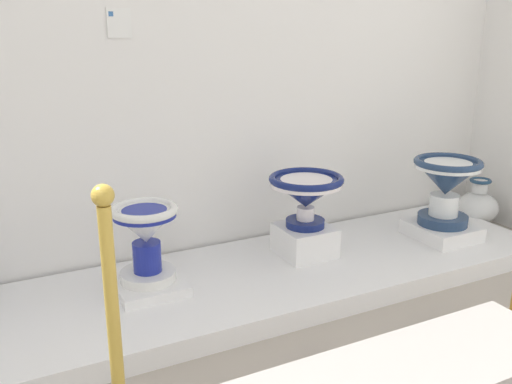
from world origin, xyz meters
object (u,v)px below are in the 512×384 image
at_px(antique_toilet_pale_glazed, 306,191).
at_px(plinth_block_tall_cobalt, 441,230).
at_px(plinth_block_squat_floral, 149,284).
at_px(antique_toilet_squat_floral, 146,232).
at_px(decorative_vase_corner, 478,206).
at_px(antique_toilet_tall_cobalt, 446,181).
at_px(plinth_block_pale_glazed, 305,240).
at_px(info_placard_second, 119,23).

bearing_deg(antique_toilet_pale_glazed, plinth_block_tall_cobalt, -9.97).
bearing_deg(plinth_block_squat_floral, antique_toilet_squat_floral, -116.57).
xyz_separation_m(plinth_block_squat_floral, antique_toilet_squat_floral, (-0.00, -0.00, 0.28)).
height_order(plinth_block_squat_floral, decorative_vase_corner, decorative_vase_corner).
height_order(plinth_block_tall_cobalt, antique_toilet_tall_cobalt, antique_toilet_tall_cobalt).
relative_size(antique_toilet_squat_floral, plinth_block_tall_cobalt, 1.01).
bearing_deg(antique_toilet_pale_glazed, antique_toilet_squat_floral, -178.58).
distance_m(plinth_block_pale_glazed, plinth_block_tall_cobalt, 0.92).
xyz_separation_m(antique_toilet_tall_cobalt, decorative_vase_corner, (0.58, 0.24, -0.32)).
relative_size(plinth_block_pale_glazed, plinth_block_tall_cobalt, 0.78).
bearing_deg(plinth_block_squat_floral, info_placard_second, 84.81).
xyz_separation_m(antique_toilet_squat_floral, plinth_block_pale_glazed, (0.94, 0.02, -0.22)).
xyz_separation_m(plinth_block_tall_cobalt, info_placard_second, (-1.81, 0.54, 1.25)).
xyz_separation_m(antique_toilet_pale_glazed, info_placard_second, (-0.90, 0.38, 0.91)).
bearing_deg(info_placard_second, antique_toilet_pale_glazed, -22.91).
distance_m(plinth_block_squat_floral, plinth_block_tall_cobalt, 1.85).
xyz_separation_m(plinth_block_squat_floral, plinth_block_tall_cobalt, (1.84, -0.14, 0.02)).
distance_m(plinth_block_pale_glazed, decorative_vase_corner, 1.49).
relative_size(antique_toilet_squat_floral, antique_toilet_pale_glazed, 0.92).
xyz_separation_m(antique_toilet_tall_cobalt, info_placard_second, (-1.81, 0.54, 0.93)).
bearing_deg(plinth_block_tall_cobalt, antique_toilet_pale_glazed, 170.03).
bearing_deg(antique_toilet_squat_floral, info_placard_second, 84.81).
distance_m(plinth_block_squat_floral, plinth_block_pale_glazed, 0.94).
bearing_deg(plinth_block_squat_floral, antique_toilet_tall_cobalt, -4.23).
height_order(plinth_block_squat_floral, antique_toilet_tall_cobalt, antique_toilet_tall_cobalt).
bearing_deg(antique_toilet_pale_glazed, plinth_block_squat_floral, -178.58).
height_order(antique_toilet_squat_floral, decorative_vase_corner, antique_toilet_squat_floral).
xyz_separation_m(plinth_block_pale_glazed, antique_toilet_tall_cobalt, (0.91, -0.16, 0.28)).
distance_m(plinth_block_pale_glazed, antique_toilet_tall_cobalt, 0.96).
height_order(plinth_block_squat_floral, antique_toilet_squat_floral, antique_toilet_squat_floral).
xyz_separation_m(plinth_block_tall_cobalt, decorative_vase_corner, (0.58, 0.24, 0.00)).
bearing_deg(plinth_block_pale_glazed, plinth_block_squat_floral, -178.58).
distance_m(antique_toilet_tall_cobalt, decorative_vase_corner, 0.71).
bearing_deg(antique_toilet_tall_cobalt, decorative_vase_corner, 22.55).
xyz_separation_m(plinth_block_squat_floral, decorative_vase_corner, (2.43, 0.11, 0.02)).
bearing_deg(plinth_block_tall_cobalt, antique_toilet_squat_floral, 175.77).
relative_size(antique_toilet_squat_floral, decorative_vase_corner, 1.11).
relative_size(antique_toilet_tall_cobalt, decorative_vase_corner, 1.17).
bearing_deg(antique_toilet_pale_glazed, plinth_block_pale_glazed, 0.00).
height_order(antique_toilet_tall_cobalt, decorative_vase_corner, antique_toilet_tall_cobalt).
relative_size(antique_toilet_pale_glazed, plinth_block_tall_cobalt, 1.10).
bearing_deg(decorative_vase_corner, antique_toilet_squat_floral, -177.51).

